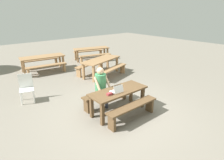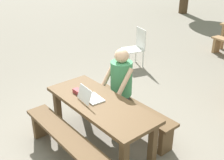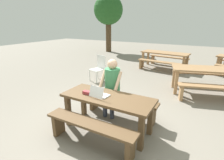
{
  "view_description": "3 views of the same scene",
  "coord_description": "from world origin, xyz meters",
  "views": [
    {
      "loc": [
        -3.32,
        -3.7,
        2.89
      ],
      "look_at": [
        -0.04,
        0.25,
        0.96
      ],
      "focal_mm": 29.9,
      "sensor_mm": 36.0,
      "label": 1
    },
    {
      "loc": [
        2.64,
        -1.99,
        2.64
      ],
      "look_at": [
        -0.04,
        0.25,
        0.96
      ],
      "focal_mm": 44.02,
      "sensor_mm": 36.0,
      "label": 2
    },
    {
      "loc": [
        1.55,
        -2.61,
        2.05
      ],
      "look_at": [
        -0.04,
        0.25,
        0.96
      ],
      "focal_mm": 28.01,
      "sensor_mm": 36.0,
      "label": 3
    }
  ],
  "objects": [
    {
      "name": "ground_plane",
      "position": [
        0.0,
        0.0,
        0.0
      ],
      "size": [
        30.0,
        30.0,
        0.0
      ],
      "primitive_type": "plane",
      "color": "gray"
    },
    {
      "name": "picnic_table_front",
      "position": [
        0.0,
        0.0,
        0.6
      ],
      "size": [
        1.77,
        0.7,
        0.71
      ],
      "color": "brown",
      "rests_on": "ground"
    },
    {
      "name": "bench_near",
      "position": [
        0.0,
        -0.59,
        0.35
      ],
      "size": [
        1.68,
        0.3,
        0.47
      ],
      "color": "brown",
      "rests_on": "ground"
    },
    {
      "name": "bench_far",
      "position": [
        0.0,
        0.59,
        0.35
      ],
      "size": [
        1.68,
        0.3,
        0.47
      ],
      "color": "brown",
      "rests_on": "ground"
    },
    {
      "name": "laptop",
      "position": [
        -0.13,
        -0.08,
        0.77
      ],
      "size": [
        0.33,
        0.31,
        0.22
      ],
      "rotation": [
        0.0,
        0.0,
        3.05
      ],
      "color": "white",
      "rests_on": "picnic_table_front"
    },
    {
      "name": "small_pouch",
      "position": [
        -0.41,
        -0.09,
        0.74
      ],
      "size": [
        0.16,
        0.09,
        0.06
      ],
      "color": "#993338",
      "rests_on": "picnic_table_front"
    },
    {
      "name": "person_seated",
      "position": [
        -0.21,
        0.55,
        0.77
      ],
      "size": [
        0.45,
        0.43,
        1.3
      ],
      "color": "#333847",
      "rests_on": "ground"
    },
    {
      "name": "plastic_chair",
      "position": [
        -1.86,
        2.53,
        0.48
      ],
      "size": [
        0.55,
        0.55,
        0.92
      ],
      "rotation": [
        0.0,
        0.0,
        5.99
      ],
      "color": "white",
      "rests_on": "ground"
    },
    {
      "name": "picnic_table_mid",
      "position": [
        1.65,
        3.07,
        0.66
      ],
      "size": [
        2.17,
        1.32,
        0.77
      ],
      "rotation": [
        0.0,
        0.0,
        0.29
      ],
      "color": "#9E754C",
      "rests_on": "ground"
    },
    {
      "name": "bench_mid_south",
      "position": [
        1.84,
        2.42,
        0.35
      ],
      "size": [
        1.84,
        0.8,
        0.46
      ],
      "rotation": [
        0.0,
        0.0,
        0.29
      ],
      "color": "#9E754C",
      "rests_on": "ground"
    },
    {
      "name": "bench_mid_north",
      "position": [
        1.46,
        3.72,
        0.35
      ],
      "size": [
        1.84,
        0.8,
        0.46
      ],
      "rotation": [
        0.0,
        0.0,
        0.29
      ],
      "color": "#9E754C",
      "rests_on": "ground"
    },
    {
      "name": "picnic_table_distant",
      "position": [
        -0.19,
        5.48,
        0.64
      ],
      "size": [
        2.16,
        1.04,
        0.74
      ],
      "rotation": [
        0.0,
        0.0,
        -0.13
      ],
      "color": "#9E754C",
      "rests_on": "ground"
    },
    {
      "name": "bench_distant_south",
      "position": [
        -0.27,
        4.83,
        0.34
      ],
      "size": [
        1.89,
        0.53,
        0.44
      ],
      "rotation": [
        0.0,
        0.0,
        -0.13
      ],
      "color": "#9E754C",
      "rests_on": "ground"
    },
    {
      "name": "bench_distant_north",
      "position": [
        -0.1,
        6.14,
        0.34
      ],
      "size": [
        1.89,
        0.53,
        0.44
      ],
      "rotation": [
        0.0,
        0.0,
        -0.13
      ],
      "color": "#9E754C",
      "rests_on": "ground"
    },
    {
      "name": "tree_left",
      "position": [
        -4.87,
        8.46,
        2.78
      ],
      "size": [
        1.98,
        1.98,
        3.84
      ],
      "color": "#4C3823",
      "rests_on": "ground"
    }
  ]
}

